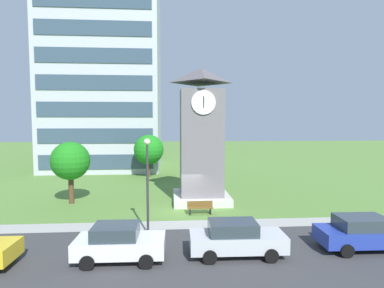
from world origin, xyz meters
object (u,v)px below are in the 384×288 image
(park_bench, at_px, (200,207))
(clock_tower, at_px, (201,142))
(tree_near_tower, at_px, (70,161))
(tree_by_building, at_px, (149,150))
(parked_car_blue, at_px, (365,233))
(parked_car_silver, at_px, (236,238))
(parked_car_white, at_px, (119,242))
(street_lamp, at_px, (147,175))

(park_bench, bearing_deg, clock_tower, 83.11)
(park_bench, xyz_separation_m, tree_near_tower, (-9.95, 3.50, 2.92))
(tree_by_building, relative_size, parked_car_blue, 1.04)
(clock_tower, distance_m, park_bench, 5.58)
(tree_by_building, bearing_deg, park_bench, -72.73)
(clock_tower, bearing_deg, tree_near_tower, 179.85)
(parked_car_blue, bearing_deg, park_bench, 139.87)
(clock_tower, height_order, tree_near_tower, clock_tower)
(tree_near_tower, bearing_deg, park_bench, -19.36)
(parked_car_silver, bearing_deg, tree_near_tower, 136.99)
(clock_tower, height_order, parked_car_white, clock_tower)
(clock_tower, bearing_deg, parked_car_blue, -53.76)
(parked_car_white, xyz_separation_m, parked_car_blue, (12.21, 0.38, 0.00))
(parked_car_white, bearing_deg, parked_car_silver, 1.26)
(street_lamp, bearing_deg, tree_near_tower, 132.58)
(clock_tower, relative_size, tree_near_tower, 2.18)
(tree_by_building, bearing_deg, parked_car_blue, -59.96)
(street_lamp, relative_size, parked_car_white, 1.33)
(parked_car_white, distance_m, parked_car_blue, 12.22)
(park_bench, distance_m, parked_car_silver, 6.89)
(parked_car_white, bearing_deg, tree_by_building, 90.40)
(tree_near_tower, bearing_deg, clock_tower, -0.15)
(park_bench, distance_m, parked_car_blue, 10.14)
(clock_tower, relative_size, street_lamp, 1.94)
(tree_by_building, height_order, parked_car_blue, tree_by_building)
(park_bench, xyz_separation_m, street_lamp, (-3.38, -3.66, 3.00))
(park_bench, relative_size, tree_near_tower, 0.37)
(tree_by_building, distance_m, parked_car_white, 21.89)
(parked_car_blue, bearing_deg, parked_car_silver, -177.76)
(tree_by_building, relative_size, parked_car_silver, 1.08)
(parked_car_silver, bearing_deg, parked_car_blue, 2.24)
(tree_near_tower, bearing_deg, street_lamp, -47.42)
(tree_near_tower, xyz_separation_m, parked_car_silver, (11.03, -10.29, -2.52))
(parked_car_white, height_order, parked_car_blue, same)
(park_bench, distance_m, tree_near_tower, 10.94)
(street_lamp, bearing_deg, parked_car_blue, -14.50)
(tree_near_tower, bearing_deg, parked_car_white, -62.22)
(street_lamp, relative_size, parked_car_silver, 1.20)
(tree_by_building, bearing_deg, tree_near_tower, -115.17)
(park_bench, height_order, tree_by_building, tree_by_building)
(parked_car_white, relative_size, parked_car_blue, 0.86)
(tree_by_building, distance_m, parked_car_silver, 22.50)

